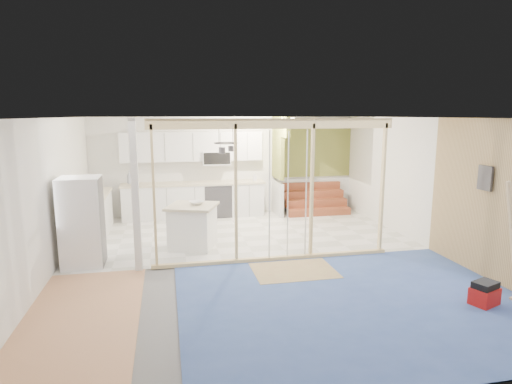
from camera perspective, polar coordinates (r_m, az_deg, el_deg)
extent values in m
cube|color=slate|center=(7.91, 0.28, -9.33)|extent=(7.00, 8.00, 0.01)
cube|color=white|center=(7.45, 0.30, 9.87)|extent=(7.00, 8.00, 0.01)
cube|color=white|center=(11.47, -3.95, 3.47)|extent=(7.00, 0.01, 2.60)
cube|color=white|center=(3.88, 13.08, -10.37)|extent=(7.00, 0.01, 2.60)
cube|color=white|center=(7.65, -26.28, -0.98)|extent=(0.01, 8.00, 2.60)
cube|color=white|center=(8.98, 22.69, 0.81)|extent=(0.01, 8.00, 2.60)
cube|color=silver|center=(9.78, -2.21, -5.42)|extent=(7.00, 4.00, 0.02)
cube|color=#3F5A9A|center=(6.44, 13.23, -14.23)|extent=(5.00, 4.00, 0.02)
cube|color=tan|center=(6.02, -22.85, -16.61)|extent=(1.50, 4.00, 0.02)
cube|color=tan|center=(7.47, 5.08, -10.40)|extent=(1.40, 1.00, 0.01)
cube|color=#D5BD82|center=(7.52, 2.56, 9.10)|extent=(4.40, 0.09, 0.18)
cube|color=#D5BD82|center=(7.96, 2.42, -8.83)|extent=(4.40, 0.09, 0.06)
cube|color=silver|center=(7.42, -15.77, -0.61)|extent=(0.12, 0.14, 2.60)
cube|color=#D5BD82|center=(7.41, -13.45, -0.53)|extent=(0.04, 0.09, 2.40)
cube|color=#D5BD82|center=(7.50, -2.70, -0.13)|extent=(0.05, 0.09, 2.40)
cube|color=#D5BD82|center=(7.84, 7.45, 0.25)|extent=(0.04, 0.09, 2.40)
cube|color=#D5BD82|center=(8.40, 16.49, 0.59)|extent=(0.04, 0.09, 2.40)
cylinder|color=silver|center=(7.60, 1.81, -0.59)|extent=(0.02, 0.02, 2.35)
cylinder|color=silver|center=(7.84, 6.70, -0.32)|extent=(0.02, 0.02, 2.35)
cylinder|color=silver|center=(7.72, 4.28, -0.45)|extent=(0.02, 0.02, 2.35)
cube|color=silver|center=(11.22, -8.24, -1.21)|extent=(3.60, 0.60, 0.88)
cube|color=beige|center=(11.14, -8.30, 1.14)|extent=(3.66, 0.64, 0.05)
cube|color=silver|center=(10.25, -20.76, -2.87)|extent=(0.60, 1.60, 0.88)
cube|color=beige|center=(10.16, -20.93, -0.31)|extent=(0.64, 1.64, 0.05)
cube|color=silver|center=(11.15, -8.46, 6.03)|extent=(3.60, 0.34, 0.75)
cube|color=white|center=(11.19, -5.33, 4.57)|extent=(0.72, 0.38, 0.36)
cube|color=black|center=(11.00, -5.22, 4.48)|extent=(0.68, 0.02, 0.30)
cube|color=olive|center=(11.24, 2.96, 5.91)|extent=(0.10, 0.90, 1.60)
cube|color=silver|center=(11.42, 2.89, -0.86)|extent=(0.10, 0.90, 0.90)
cube|color=olive|center=(10.54, 3.97, 8.60)|extent=(0.10, 0.50, 0.50)
cube|color=olive|center=(11.97, 7.56, 5.86)|extent=(2.20, 0.04, 1.60)
cube|color=silver|center=(12.13, 7.42, -0.28)|extent=(2.20, 0.04, 0.90)
cube|color=brown|center=(11.48, 8.41, -2.69)|extent=(1.70, 0.26, 0.20)
cube|color=brown|center=(11.67, 7.99, -1.46)|extent=(1.70, 0.26, 0.20)
cube|color=brown|center=(11.88, 7.59, -0.26)|extent=(1.70, 0.26, 0.20)
cube|color=brown|center=(12.08, 7.20, 0.89)|extent=(1.70, 0.26, 0.20)
torus|color=black|center=(9.29, -4.03, 6.53)|extent=(0.52, 0.52, 0.02)
cylinder|color=black|center=(9.26, -4.98, 8.05)|extent=(0.01, 0.01, 0.50)
cylinder|color=black|center=(9.30, -3.12, 8.09)|extent=(0.01, 0.01, 0.50)
cylinder|color=#3B3A40|center=(9.19, -4.55, 5.54)|extent=(0.14, 0.14, 0.14)
cylinder|color=#3B3A40|center=(9.41, -3.38, 5.79)|extent=(0.12, 0.12, 0.12)
cube|color=#3B3A40|center=(7.79, 28.24, 1.65)|extent=(0.04, 0.30, 0.40)
cylinder|color=#FFEABF|center=(10.70, 4.28, 9.64)|extent=(0.32, 0.32, 0.08)
cube|color=white|center=(8.09, -22.20, -3.76)|extent=(0.70, 0.67, 1.60)
cube|color=#3B3A40|center=(8.03, -19.84, -3.70)|extent=(0.02, 0.64, 1.56)
cube|color=white|center=(8.69, -8.43, -4.80)|extent=(1.04, 1.04, 0.82)
cube|color=beige|center=(8.58, -8.51, -1.88)|extent=(1.16, 1.16, 0.05)
imported|color=white|center=(8.61, -7.93, -1.43)|extent=(0.37, 0.37, 0.07)
imported|color=#A0A2B2|center=(11.24, -16.53, 1.89)|extent=(0.14, 0.14, 0.33)
imported|color=silver|center=(11.30, -0.18, 2.00)|extent=(0.09, 0.09, 0.19)
cube|color=#A3110F|center=(6.97, 28.15, -12.20)|extent=(0.45, 0.39, 0.26)
cube|color=black|center=(6.91, 28.28, -10.85)|extent=(0.40, 0.34, 0.09)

